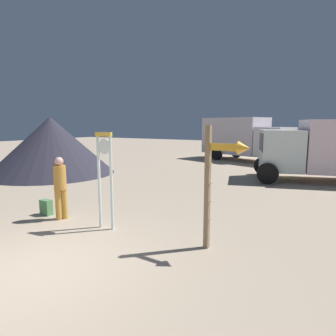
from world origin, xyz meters
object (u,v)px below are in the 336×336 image
(backpack, at_px, (46,207))
(box_truck_near, at_px, (334,148))
(dome_tent, at_px, (51,145))
(standing_clock, at_px, (105,171))
(arrow_sign, at_px, (220,172))
(box_truck_far, at_px, (243,137))
(person_near_clock, at_px, (60,185))

(backpack, xyz_separation_m, box_truck_near, (6.77, 9.65, 1.30))
(dome_tent, bearing_deg, standing_clock, -29.72)
(arrow_sign, distance_m, box_truck_near, 9.54)
(box_truck_far, height_order, dome_tent, box_truck_far)
(standing_clock, distance_m, arrow_sign, 2.85)
(person_near_clock, relative_size, backpack, 3.90)
(dome_tent, bearing_deg, arrow_sign, -21.96)
(box_truck_near, relative_size, dome_tent, 1.04)
(box_truck_far, bearing_deg, backpack, -94.00)
(standing_clock, relative_size, dome_tent, 0.37)
(person_near_clock, distance_m, backpack, 1.00)
(standing_clock, bearing_deg, person_near_clock, -176.13)
(standing_clock, bearing_deg, dome_tent, 150.28)
(arrow_sign, distance_m, dome_tent, 11.68)
(person_near_clock, bearing_deg, backpack, 178.13)
(arrow_sign, bearing_deg, dome_tent, 158.04)
(arrow_sign, bearing_deg, backpack, -176.83)
(dome_tent, bearing_deg, person_near_clock, -35.79)
(backpack, distance_m, box_truck_near, 11.86)
(arrow_sign, height_order, box_truck_near, box_truck_near)
(arrow_sign, height_order, person_near_clock, arrow_sign)
(box_truck_near, xyz_separation_m, dome_tent, (-12.57, -5.01, -0.05))
(arrow_sign, distance_m, backpack, 5.24)
(standing_clock, relative_size, arrow_sign, 0.93)
(person_near_clock, xyz_separation_m, box_truck_near, (6.10, 9.68, 0.57))
(standing_clock, relative_size, person_near_clock, 1.39)
(box_truck_far, bearing_deg, arrow_sign, -75.23)
(backpack, bearing_deg, dome_tent, 141.30)
(arrow_sign, relative_size, backpack, 5.82)
(backpack, xyz_separation_m, box_truck_far, (1.07, 15.32, 1.42))
(standing_clock, xyz_separation_m, dome_tent, (-8.00, 4.57, 0.05))
(standing_clock, bearing_deg, box_truck_far, 94.24)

